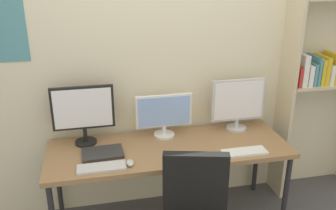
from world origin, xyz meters
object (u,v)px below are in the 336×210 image
at_px(desk, 169,153).
at_px(monitor_left, 83,111).
at_px(laptop_closed, 103,153).
at_px(computer_mouse, 130,163).
at_px(keyboard_right, 244,152).
at_px(keyboard_left, 102,168).
at_px(monitor_center, 164,114).
at_px(monitor_right, 238,103).
at_px(bookshelf, 329,49).

xyz_separation_m(desk, monitor_left, (-0.67, 0.21, 0.34)).
bearing_deg(laptop_closed, computer_mouse, -48.64).
relative_size(keyboard_right, laptop_closed, 1.12).
bearing_deg(keyboard_right, keyboard_left, 180.00).
height_order(keyboard_right, computer_mouse, computer_mouse).
xyz_separation_m(monitor_left, monitor_center, (0.67, -0.00, -0.08)).
distance_m(monitor_left, monitor_right, 1.34).
bearing_deg(bookshelf, laptop_closed, -173.19).
bearing_deg(monitor_right, computer_mouse, -157.11).
relative_size(bookshelf, monitor_right, 4.52).
height_order(desk, monitor_right, monitor_right).
distance_m(bookshelf, computer_mouse, 2.03).
xyz_separation_m(bookshelf, keyboard_left, (-2.07, -0.46, -0.68)).
height_order(monitor_left, keyboard_right, monitor_left).
bearing_deg(monitor_left, desk, -17.61).
height_order(desk, monitor_center, monitor_center).
xyz_separation_m(bookshelf, monitor_center, (-1.51, -0.02, -0.49)).
xyz_separation_m(bookshelf, laptop_closed, (-2.05, -0.24, -0.68)).
height_order(desk, laptop_closed, laptop_closed).
height_order(computer_mouse, laptop_closed, computer_mouse).
xyz_separation_m(monitor_right, computer_mouse, (-1.02, -0.43, -0.24)).
bearing_deg(bookshelf, desk, -171.30).
relative_size(desk, computer_mouse, 20.60).
bearing_deg(laptop_closed, monitor_right, 8.31).
distance_m(desk, monitor_left, 0.78).
bearing_deg(keyboard_right, computer_mouse, 179.18).
relative_size(desk, keyboard_left, 5.55).
height_order(bookshelf, keyboard_right, bookshelf).
bearing_deg(computer_mouse, keyboard_right, -0.82).
xyz_separation_m(bookshelf, monitor_left, (-2.18, -0.02, -0.41)).
height_order(bookshelf, monitor_right, bookshelf).
height_order(monitor_left, laptop_closed, monitor_left).
bearing_deg(keyboard_left, desk, 22.33).
distance_m(desk, keyboard_right, 0.61).
xyz_separation_m(bookshelf, computer_mouse, (-1.86, -0.45, -0.68)).
distance_m(monitor_left, laptop_closed, 0.38).
xyz_separation_m(monitor_center, keyboard_left, (-0.56, -0.44, -0.20)).
bearing_deg(computer_mouse, keyboard_left, -176.48).
bearing_deg(desk, computer_mouse, -148.06).
bearing_deg(laptop_closed, keyboard_left, -97.13).
distance_m(keyboard_right, laptop_closed, 1.12).
distance_m(monitor_right, keyboard_right, 0.52).
bearing_deg(keyboard_right, desk, 157.67).
bearing_deg(bookshelf, monitor_center, -179.30).
height_order(monitor_center, laptop_closed, monitor_center).
xyz_separation_m(bookshelf, keyboard_right, (-0.95, -0.46, -0.68)).
relative_size(monitor_center, monitor_right, 1.00).
distance_m(monitor_right, laptop_closed, 1.25).
bearing_deg(keyboard_left, monitor_center, 38.30).
xyz_separation_m(desk, monitor_center, (0.00, 0.21, 0.26)).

